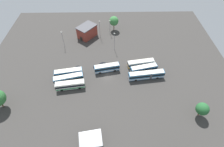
{
  "coord_description": "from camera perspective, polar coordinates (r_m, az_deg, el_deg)",
  "views": [
    {
      "loc": [
        -1.02,
        49.42,
        56.41
      ],
      "look_at": [
        -1.94,
        -0.47,
        1.49
      ],
      "focal_mm": 28.06,
      "sensor_mm": 36.0,
      "label": 1
    }
  ],
  "objects": [
    {
      "name": "lamp_post_by_building",
      "position": [
        96.41,
        -0.7,
        15.04
      ],
      "size": [
        0.56,
        0.28,
        7.81
      ],
      "color": "slate",
      "rests_on": "ground_plane"
    },
    {
      "name": "lamp_post_near_entrance",
      "position": [
        84.81,
        0.78,
        10.59
      ],
      "size": [
        0.56,
        0.28,
        9.55
      ],
      "color": "slate",
      "rests_on": "ground_plane"
    },
    {
      "name": "bus_row0_slot1",
      "position": [
        76.86,
        10.29,
        1.51
      ],
      "size": [
        11.87,
        4.99,
        3.43
      ],
      "color": "teal",
      "rests_on": "ground_plane"
    },
    {
      "name": "puddle_between_rows",
      "position": [
        79.73,
        -2.91,
        2.64
      ],
      "size": [
        4.3,
        4.3,
        0.01
      ],
      "primitive_type": "cylinder",
      "color": "black",
      "rests_on": "ground_plane"
    },
    {
      "name": "bus_row2_slot0",
      "position": [
        76.3,
        -13.95,
        0.24
      ],
      "size": [
        11.85,
        4.45,
        3.43
      ],
      "color": "teal",
      "rests_on": "ground_plane"
    },
    {
      "name": "maintenance_shelter",
      "position": [
        57.54,
        -7.02,
        -20.47
      ],
      "size": [
        7.78,
        6.51,
        3.49
      ],
      "color": "slate",
      "rests_on": "ground_plane"
    },
    {
      "name": "bus_row0_slot0",
      "position": [
        78.97,
        9.37,
        3.22
      ],
      "size": [
        12.04,
        4.39,
        3.43
      ],
      "color": "silver",
      "rests_on": "ground_plane"
    },
    {
      "name": "lamp_post_mid_lot",
      "position": [
        93.52,
        -4.01,
        14.4
      ],
      "size": [
        0.56,
        0.28,
        9.51
      ],
      "color": "slate",
      "rests_on": "ground_plane"
    },
    {
      "name": "bus_row2_slot2",
      "position": [
        71.74,
        -13.48,
        -3.64
      ],
      "size": [
        11.64,
        4.06,
        3.43
      ],
      "color": "silver",
      "rests_on": "ground_plane"
    },
    {
      "name": "ground_plane",
      "position": [
        75.0,
        -1.48,
        -1.05
      ],
      "size": [
        110.26,
        110.26,
        0.0
      ],
      "primitive_type": "plane",
      "color": "#383533"
    },
    {
      "name": "bus_row0_slot2",
      "position": [
        74.63,
        11.16,
        -0.46
      ],
      "size": [
        15.26,
        4.33,
        3.43
      ],
      "color": "teal",
      "rests_on": "ground_plane"
    },
    {
      "name": "tree_west_edge",
      "position": [
        68.06,
        27.37,
        -10.22
      ],
      "size": [
        4.42,
        4.42,
        6.49
      ],
      "color": "brown",
      "rests_on": "ground_plane"
    },
    {
      "name": "bus_row1_slot0",
      "position": [
        76.1,
        -1.69,
        1.87
      ],
      "size": [
        11.14,
        4.58,
        3.43
      ],
      "color": "teal",
      "rests_on": "ground_plane"
    },
    {
      "name": "puddle_front_lane",
      "position": [
        80.1,
        -11.02,
        1.87
      ],
      "size": [
        2.63,
        2.63,
        0.01
      ],
      "primitive_type": "cylinder",
      "color": "black",
      "rests_on": "ground_plane"
    },
    {
      "name": "tree_south_edge",
      "position": [
        99.02,
        0.62,
        16.73
      ],
      "size": [
        5.01,
        5.01,
        7.92
      ],
      "color": "brown",
      "rests_on": "ground_plane"
    },
    {
      "name": "puddle_centre_drain",
      "position": [
        79.09,
        -5.22,
        2.0
      ],
      "size": [
        2.63,
        2.63,
        0.01
      ],
      "primitive_type": "cylinder",
      "color": "black",
      "rests_on": "ground_plane"
    },
    {
      "name": "depot_building",
      "position": [
        95.76,
        -8.15,
        13.45
      ],
      "size": [
        11.4,
        11.8,
        6.27
      ],
      "color": "maroon",
      "rests_on": "ground_plane"
    },
    {
      "name": "lamp_post_far_corner",
      "position": [
        90.4,
        -15.72,
        10.89
      ],
      "size": [
        0.56,
        0.28,
        8.47
      ],
      "color": "slate",
      "rests_on": "ground_plane"
    },
    {
      "name": "bus_row2_slot1",
      "position": [
        74.07,
        -13.95,
        -1.62
      ],
      "size": [
        12.23,
        5.11,
        3.43
      ],
      "color": "teal",
      "rests_on": "ground_plane"
    }
  ]
}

